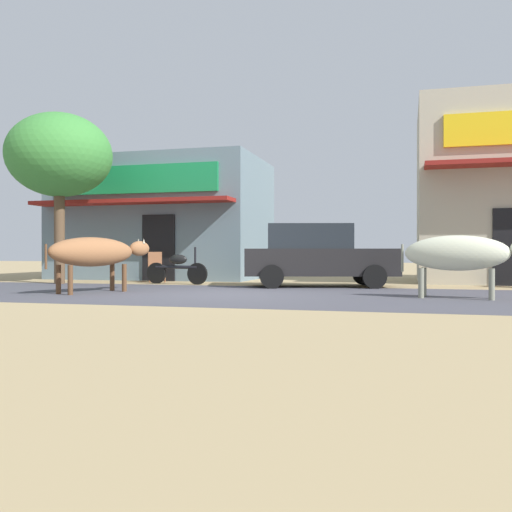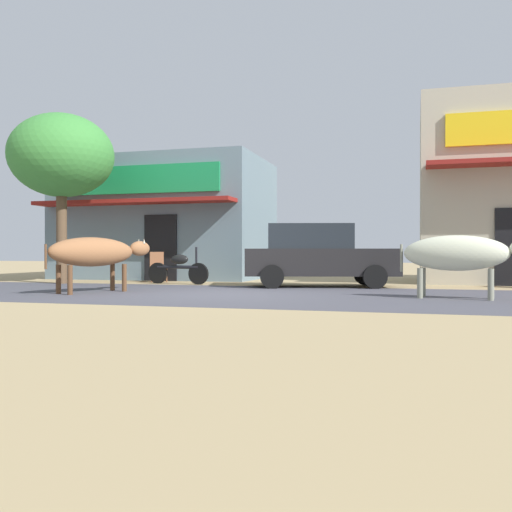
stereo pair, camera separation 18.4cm
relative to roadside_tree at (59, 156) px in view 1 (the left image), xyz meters
name	(u,v)px [view 1 (the left image)]	position (x,y,z in m)	size (l,w,h in m)	color
ground	(226,294)	(5.93, -2.69, -3.69)	(80.00, 80.00, 0.00)	tan
asphalt_road	(226,294)	(5.93, -2.69, -3.69)	(72.00, 5.93, 0.00)	#494851
storefront_left_cafe	(165,220)	(1.32, 4.42, -1.61)	(6.97, 5.40, 4.15)	slate
roadside_tree	(59,156)	(0.00, 0.00, 0.00)	(3.00, 3.00, 4.92)	brown
parked_hatchback_car	(317,255)	(7.41, 0.50, -2.85)	(4.21, 2.52, 1.64)	black
parked_motorcycle	(177,268)	(3.39, 0.66, -3.22)	(1.94, 0.33, 1.05)	black
cow_near_brown	(95,252)	(2.95, -3.01, -2.79)	(1.54, 2.64, 1.24)	#94603B
cow_far_dark	(460,254)	(10.72, -2.64, -2.81)	(2.57, 0.89, 1.24)	beige
cafe_chair_near_tree	(156,265)	(2.36, 1.47, -3.18)	(0.62, 0.62, 0.92)	brown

